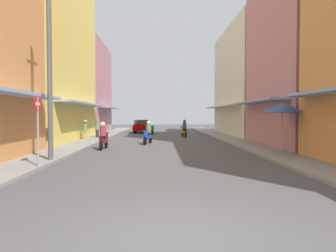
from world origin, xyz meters
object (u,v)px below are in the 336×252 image
Objects in this scene: utility_pole at (49,63)px; motorbike_blue at (148,134)px; motorbike_green at (152,130)px; parked_car at (142,126)px; motorbike_maroon at (104,137)px; street_sign_no_entry at (38,122)px; pedestrian_far at (85,129)px; vendor_umbrella at (282,108)px; motorbike_orange at (184,129)px; pedestrian_foreground at (97,129)px.

motorbike_blue is at bearing 65.87° from utility_pole.
motorbike_green is 0.44× the size of parked_car.
parked_car is at bearing 85.88° from motorbike_maroon.
utility_pole reaches higher than street_sign_no_entry.
motorbike_blue is 0.98× the size of motorbike_maroon.
utility_pole is at bearing -83.99° from pedestrian_far.
motorbike_blue is 0.70× the size of vendor_umbrella.
street_sign_no_entry is at bearing -84.29° from pedestrian_far.
parked_car is 12.07m from pedestrian_far.
motorbike_maroon is 0.44× the size of parked_car.
motorbike_blue is 0.98× the size of motorbike_orange.
utility_pole is (-2.53, -22.43, 3.34)m from parked_car.
parked_car is at bearing 118.08° from motorbike_orange.
motorbike_blue is 9.77m from motorbike_green.
pedestrian_far is at bearing 95.71° from street_sign_no_entry.
parked_car reaches higher than motorbike_green.
motorbike_orange is 1.13× the size of pedestrian_foreground.
motorbike_green is at bearing 89.48° from motorbike_blue.
motorbike_orange and motorbike_maroon have the same top height.
motorbike_green is 4.58m from parked_car.
motorbike_orange is 13.44m from vendor_umbrella.
motorbike_green is 1.00× the size of motorbike_maroon.
vendor_umbrella is (9.04, -3.21, 1.60)m from motorbike_maroon.
utility_pole is at bearing 93.61° from street_sign_no_entry.
motorbike_orange is 17.57m from street_sign_no_entry.
parked_car is at bearing 110.73° from vendor_umbrella.
motorbike_blue is 0.22× the size of utility_pole.
motorbike_blue is at bearing -90.52° from motorbike_green.
pedestrian_foreground is (-3.21, -9.16, 0.06)m from parked_car.
motorbike_maroon is (-5.39, -9.62, 0.00)m from motorbike_orange.
utility_pole is at bearing -114.13° from motorbike_blue.
vendor_umbrella is at bearing -46.07° from pedestrian_foreground.
motorbike_green is 0.68× the size of street_sign_no_entry.
pedestrian_foreground is 0.63× the size of vendor_umbrella.
motorbike_orange is 0.71× the size of vendor_umbrella.
vendor_umbrella is at bearing 10.14° from utility_pole.
pedestrian_foreground is 13.68m from utility_pole.
parked_car is at bearing 84.21° from street_sign_no_entry.
motorbike_orange reaches higher than parked_car.
pedestrian_far is at bearing 112.49° from motorbike_maroon.
motorbike_maroon is 6.82m from street_sign_no_entry.
vendor_umbrella reaches higher than pedestrian_foreground.
motorbike_orange is 7.48m from pedestrian_foreground.
motorbike_blue is 0.67× the size of street_sign_no_entry.
utility_pole is (-3.79, -18.03, 3.57)m from motorbike_green.
motorbike_maroon is at bearing -119.25° from motorbike_orange.
pedestrian_far is at bearing 151.15° from motorbike_blue.
pedestrian_far is 0.21× the size of utility_pole.
pedestrian_foreground reaches higher than motorbike_blue.
parked_car is 1.55× the size of street_sign_no_entry.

